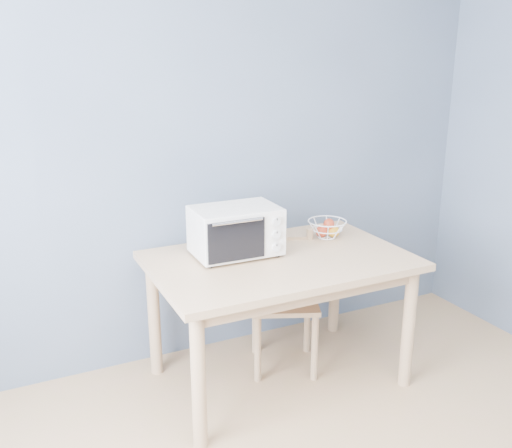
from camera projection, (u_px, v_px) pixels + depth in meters
name	position (u px, v px, depth m)	size (l,w,h in m)	color
room	(494.00, 286.00, 1.35)	(4.01, 4.51, 2.61)	#A77E5D
dining_table	(279.00, 275.00, 3.15)	(1.40, 0.90, 0.75)	tan
toaster_oven	(233.00, 231.00, 3.10)	(0.47, 0.35, 0.27)	beige
fruit_basket	(327.00, 228.00, 3.43)	(0.29, 0.29, 0.12)	white
dining_chair	(284.00, 302.00, 3.39)	(0.50, 0.50, 0.82)	tan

